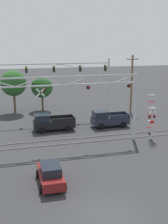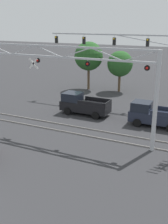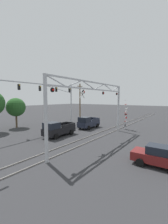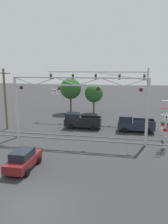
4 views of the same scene
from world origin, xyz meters
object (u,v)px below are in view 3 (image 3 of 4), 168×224
at_px(traffic_signal_span, 55,95).
at_px(pickup_truck_following, 88,123).
at_px(crossing_gantry, 94,103).
at_px(sedan_waiting, 159,156).
at_px(utility_pole_right, 80,102).
at_px(pickup_truck_lead, 58,129).
at_px(background_tree_beyond_span, 16,107).
at_px(crossing_signal_mast, 126,119).

relative_size(traffic_signal_span, pickup_truck_following, 3.35).
xyz_separation_m(crossing_gantry, traffic_signal_span, (3.70, 10.53, 1.23)).
bearing_deg(pickup_truck_following, sedan_waiting, -125.70).
bearing_deg(utility_pole_right, pickup_truck_lead, -155.38).
bearing_deg(background_tree_beyond_span, crossing_signal_mast, -59.54).
bearing_deg(traffic_signal_span, background_tree_beyond_span, 128.55).
distance_m(crossing_signal_mast, utility_pole_right, 12.43).
distance_m(crossing_gantry, utility_pole_right, 16.45).
bearing_deg(crossing_gantry, crossing_signal_mast, -3.75).
distance_m(crossing_signal_mast, sedan_waiting, 13.91).
distance_m(crossing_signal_mast, traffic_signal_span, 13.02).
relative_size(crossing_gantry, traffic_signal_span, 0.97).
relative_size(traffic_signal_span, utility_pole_right, 1.82).
height_order(crossing_gantry, pickup_truck_following, crossing_gantry).
bearing_deg(crossing_gantry, pickup_truck_lead, 98.42).
relative_size(crossing_gantry, crossing_signal_mast, 3.01).
height_order(crossing_gantry, background_tree_beyond_span, crossing_gantry).
relative_size(pickup_truck_following, background_tree_beyond_span, 0.87).
xyz_separation_m(traffic_signal_span, utility_pole_right, (8.34, 0.68, -1.50)).
xyz_separation_m(crossing_signal_mast, background_tree_beyond_span, (-9.72, 16.53, 1.80)).
height_order(pickup_truck_following, background_tree_beyond_span, background_tree_beyond_span).
bearing_deg(background_tree_beyond_span, pickup_truck_lead, -90.96).
bearing_deg(traffic_signal_span, crossing_signal_mast, -64.06).
distance_m(pickup_truck_lead, background_tree_beyond_span, 10.94).
bearing_deg(background_tree_beyond_span, utility_pole_right, -20.50).
bearing_deg(utility_pole_right, background_tree_beyond_span, 159.50).
bearing_deg(pickup_truck_following, utility_pole_right, 46.72).
xyz_separation_m(sedan_waiting, background_tree_beyond_span, (2.24, 23.55, 2.82)).
bearing_deg(background_tree_beyond_span, crossing_gantry, -87.81).
relative_size(crossing_gantry, pickup_truck_following, 3.23).
relative_size(traffic_signal_span, background_tree_beyond_span, 2.93).
xyz_separation_m(pickup_truck_lead, background_tree_beyond_span, (0.18, 10.61, 2.65)).
bearing_deg(pickup_truck_lead, traffic_signal_span, 49.20).
height_order(traffic_signal_span, pickup_truck_lead, traffic_signal_span).
distance_m(sedan_waiting, utility_pole_right, 24.27).
height_order(crossing_gantry, utility_pole_right, utility_pole_right).
bearing_deg(utility_pole_right, crossing_signal_mast, -103.94).
relative_size(crossing_signal_mast, pickup_truck_following, 1.07).
relative_size(traffic_signal_span, pickup_truck_lead, 3.17).
xyz_separation_m(crossing_gantry, sedan_waiting, (-2.85, -7.62, -3.86)).
bearing_deg(sedan_waiting, pickup_truck_following, 54.30).
bearing_deg(sedan_waiting, crossing_gantry, 69.48).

